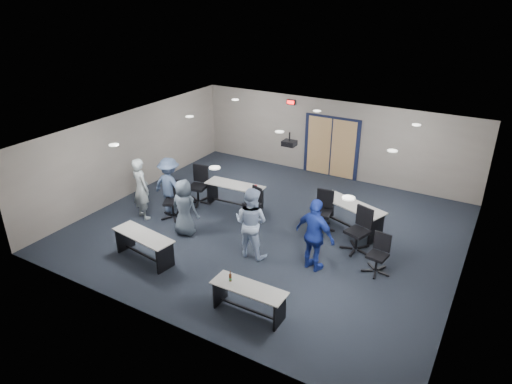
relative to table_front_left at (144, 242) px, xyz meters
The scene contains 25 objects.
floor 3.54m from the table_front_left, 57.28° to the left, with size 10.00×10.00×0.00m, color #1C212D.
back_wall 7.74m from the table_front_left, 75.72° to the left, with size 10.00×0.04×2.70m, color gray.
front_wall 2.60m from the table_front_left, 39.19° to the right, with size 10.00×0.04×2.70m, color gray.
left_wall 4.37m from the table_front_left, 136.41° to the left, with size 0.04×9.00×2.70m, color gray.
right_wall 7.55m from the table_front_left, 23.18° to the left, with size 0.04×9.00×2.70m, color gray.
ceiling 4.16m from the table_front_left, 57.28° to the left, with size 10.00×9.00×0.04m, color silver.
double_door 7.68m from the table_front_left, 75.65° to the left, with size 2.00×0.07×2.20m.
exit_sign 7.66m from the table_front_left, 87.70° to the left, with size 0.32×0.07×0.18m.
ceiling_projector 4.52m from the table_front_left, 57.52° to the left, with size 0.35×0.32×0.37m.
ceiling_can_lights 4.32m from the table_front_left, 59.36° to the left, with size 6.24×5.74×0.02m, color white, non-canonical shape.
table_front_left is the anchor object (origin of this frame).
table_front_right 3.31m from the table_front_left, ahead, with size 1.60×0.55×0.89m.
table_back_left 3.62m from the table_front_left, 84.37° to the left, with size 1.85×0.71×0.86m.
table_back_right 5.57m from the table_front_left, 45.91° to the left, with size 2.03×1.26×0.78m.
chair_back_a 3.32m from the table_front_left, 103.61° to the left, with size 0.75×0.75×1.19m, color black, non-canonical shape.
chair_back_b 3.43m from the table_front_left, 70.04° to the left, with size 0.59×0.59×0.94m, color black, non-canonical shape.
chair_back_c 4.81m from the table_front_left, 48.40° to the left, with size 0.71×0.71×1.12m, color black, non-canonical shape.
chair_back_d 5.33m from the table_front_left, 34.62° to the left, with size 0.73×0.73×1.16m, color black, non-canonical shape.
chair_loose_left 2.25m from the table_front_left, 111.68° to the left, with size 0.69×0.69×1.10m, color black, non-canonical shape.
chair_loose_right 5.63m from the table_front_left, 24.45° to the left, with size 0.61×0.61×0.98m, color black, non-canonical shape.
person_gray 2.35m from the table_front_left, 133.77° to the left, with size 0.67×0.44×1.83m, color #A0ACAF.
person_plaid 1.56m from the table_front_left, 87.17° to the left, with size 0.77×0.50×1.58m, color slate.
person_lightblue 2.68m from the table_front_left, 35.05° to the left, with size 0.89×0.69×1.83m, color #BAD1F7.
person_navy 4.17m from the table_front_left, 24.59° to the left, with size 1.07×0.45×1.83m, color navy.
person_back 2.61m from the table_front_left, 115.24° to the left, with size 1.11×0.64×1.72m, color #485C83.
Camera 1 is at (5.34, -9.89, 6.27)m, focal length 32.00 mm.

